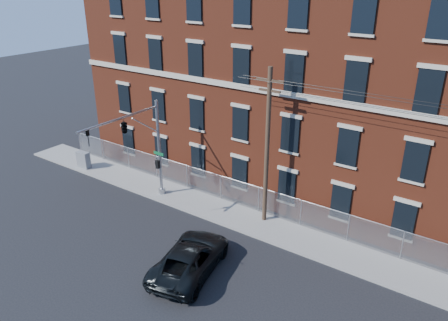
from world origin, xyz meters
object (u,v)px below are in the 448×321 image
Objects in this scene: traffic_signal_mast at (133,134)px; utility_cabinet at (84,160)px; utility_pole_near at (267,145)px; pickup_truck at (190,258)px.

utility_cabinet is at bearing 166.46° from traffic_signal_mast.
utility_pole_near reaches higher than utility_cabinet.
utility_cabinet is (-15.69, 5.38, -0.02)m from pickup_truck.
traffic_signal_mast is 9.77m from utility_cabinet.
traffic_signal_mast is at bearing -37.26° from pickup_truck.
traffic_signal_mast is 5.14× the size of utility_cabinet.
pickup_truck is (-0.70, -6.78, -4.52)m from utility_pole_near.
traffic_signal_mast is 8.70m from utility_pole_near.
utility_pole_near is (8.00, 3.42, -0.05)m from traffic_signal_mast.
pickup_truck is at bearing -95.86° from utility_pole_near.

